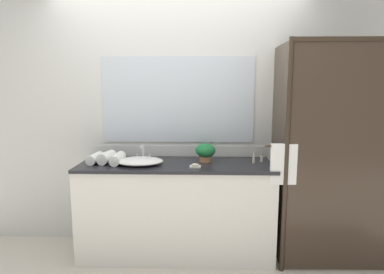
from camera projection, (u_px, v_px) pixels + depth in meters
name	position (u px, v px, depth m)	size (l,w,h in m)	color
ground_plane	(177.00, 253.00, 3.16)	(8.00, 8.00, 0.00)	beige
wall_back_with_mirror	(178.00, 117.00, 3.30)	(4.40, 0.06, 2.60)	silver
vanity_cabinet	(176.00, 209.00, 3.10)	(1.80, 0.58, 0.90)	silver
shower_enclosure	(322.00, 155.00, 2.78)	(1.20, 0.59, 2.00)	#2D2319
sink_basin	(140.00, 161.00, 2.98)	(0.43, 0.33, 0.06)	white
faucet	(143.00, 155.00, 3.16)	(0.17, 0.14, 0.16)	silver
potted_plant	(205.00, 151.00, 3.09)	(0.19, 0.19, 0.18)	#B77A51
soap_dish	(195.00, 166.00, 2.87)	(0.10, 0.07, 0.04)	silver
amenity_bottle_body_wash	(254.00, 158.00, 3.03)	(0.02, 0.02, 0.10)	silver
amenity_bottle_lotion	(262.00, 158.00, 3.09)	(0.03, 0.03, 0.08)	silver
rolled_towel_near_edge	(95.00, 158.00, 3.04)	(0.09, 0.09, 0.24)	white
rolled_towel_middle	(107.00, 157.00, 3.03)	(0.11, 0.11, 0.22)	white
rolled_towel_far_edge	(118.00, 159.00, 3.01)	(0.10, 0.10, 0.25)	white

